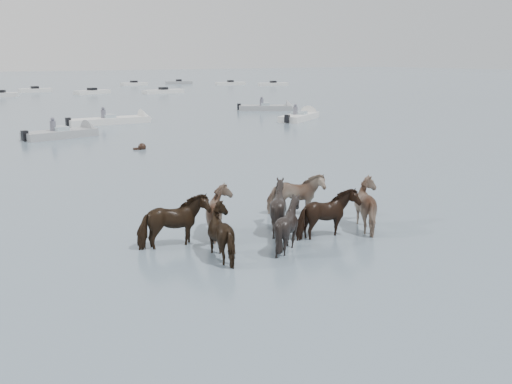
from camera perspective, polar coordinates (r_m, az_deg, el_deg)
ground at (r=15.65m, az=2.20°, el=-5.34°), size 400.00×400.00×0.00m
pony_herd at (r=16.27m, az=2.15°, el=-2.32°), size 7.44×4.09×1.62m
swimming_pony at (r=32.41m, az=-11.32°, el=4.36°), size 0.72×0.44×0.44m
motorboat_b at (r=38.70m, az=-17.90°, el=5.59°), size 5.20×2.53×1.92m
motorboat_c at (r=45.58m, az=-13.41°, el=6.94°), size 6.75×1.64×1.92m
motorboat_d at (r=47.48m, az=4.66°, el=7.50°), size 5.61×4.28×1.92m
motorboat_e at (r=55.14m, az=1.72°, el=8.34°), size 5.44×4.22×1.92m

